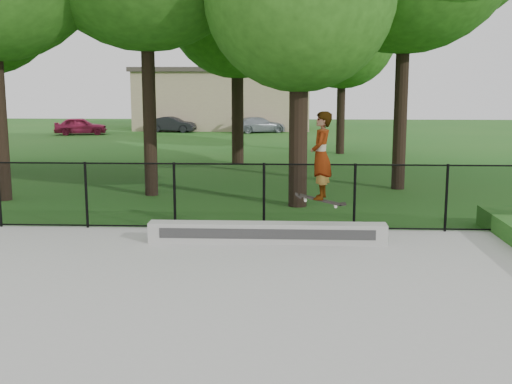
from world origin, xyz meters
TOP-DOWN VIEW (x-y plane):
  - ground at (0.00, 0.00)m, footprint 100.00×100.00m
  - concrete_slab at (0.00, 0.00)m, footprint 14.00×12.00m
  - grind_ledge at (2.11, 4.70)m, footprint 4.86×0.40m
  - car_a at (-10.61, 32.23)m, footprint 3.46×2.06m
  - car_b at (-5.14, 34.52)m, footprint 2.93×1.46m
  - car_c at (0.68, 34.41)m, footprint 3.56×2.58m
  - skater_airborne at (3.17, 4.50)m, footprint 0.83×0.69m
  - chainlink_fence at (0.00, 5.90)m, footprint 16.06×0.06m
  - distant_building at (-2.00, 38.00)m, footprint 12.40×6.40m

SIDE VIEW (x-z plane):
  - ground at x=0.00m, z-range 0.00..0.00m
  - concrete_slab at x=0.00m, z-range 0.00..0.06m
  - grind_ledge at x=2.11m, z-range 0.06..0.48m
  - car_b at x=-5.14m, z-range 0.00..1.02m
  - car_c at x=0.68m, z-range 0.00..1.03m
  - car_a at x=-10.61m, z-range 0.00..1.11m
  - chainlink_fence at x=0.00m, z-range 0.06..1.56m
  - skater_airborne at x=3.17m, z-range 0.90..2.81m
  - distant_building at x=-2.00m, z-range 0.01..4.31m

